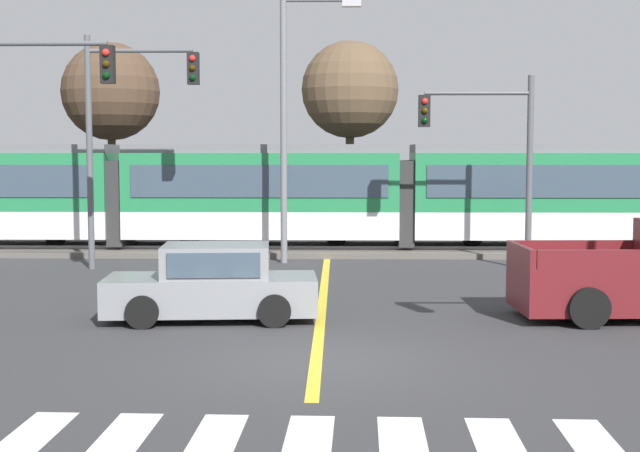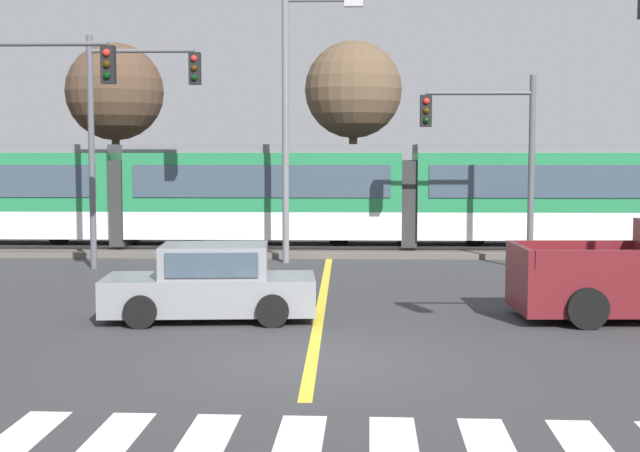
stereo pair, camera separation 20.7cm
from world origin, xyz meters
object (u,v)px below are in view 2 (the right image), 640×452
at_px(sedan_crossing, 211,285).
at_px(traffic_light_mid_left, 2,115).
at_px(street_lamp_centre, 294,110).
at_px(traffic_light_far_left, 126,118).
at_px(bare_tree_east, 353,90).
at_px(light_rail_tram, 265,191).
at_px(bare_tree_west, 115,92).
at_px(traffic_light_far_right, 492,143).

bearing_deg(sedan_crossing, traffic_light_mid_left, 146.09).
bearing_deg(street_lamp_centre, sedan_crossing, -96.91).
bearing_deg(traffic_light_far_left, traffic_light_mid_left, -117.46).
height_order(sedan_crossing, bare_tree_east, bare_tree_east).
bearing_deg(light_rail_tram, sedan_crossing, -89.92).
bearing_deg(traffic_light_mid_left, sedan_crossing, -33.91).
xyz_separation_m(sedan_crossing, bare_tree_west, (-6.60, 18.13, 5.05)).
height_order(sedan_crossing, bare_tree_west, bare_tree_west).
bearing_deg(traffic_light_far_right, street_lamp_centre, 166.15).
bearing_deg(traffic_light_far_left, traffic_light_far_right, 0.62).
relative_size(street_lamp_centre, bare_tree_west, 1.04).
xyz_separation_m(traffic_light_mid_left, traffic_light_far_right, (12.45, 4.03, -0.66)).
relative_size(light_rail_tram, street_lamp_centre, 3.48).
distance_m(traffic_light_far_right, street_lamp_centre, 5.97).
xyz_separation_m(traffic_light_far_right, bare_tree_west, (-13.44, 10.32, 2.14)).
distance_m(traffic_light_mid_left, traffic_light_far_right, 13.10).
distance_m(light_rail_tram, traffic_light_mid_left, 10.30).
bearing_deg(traffic_light_far_right, bare_tree_east, 114.81).
height_order(sedan_crossing, street_lamp_centre, street_lamp_centre).
relative_size(sedan_crossing, traffic_light_far_right, 0.78).
bearing_deg(sedan_crossing, bare_tree_east, 79.67).
bearing_deg(traffic_light_mid_left, bare_tree_west, 93.94).
xyz_separation_m(sedan_crossing, street_lamp_centre, (1.12, 9.22, 3.93)).
bearing_deg(street_lamp_centre, light_rail_tram, 111.28).
relative_size(traffic_light_far_right, street_lamp_centre, 0.69).
height_order(traffic_light_far_right, traffic_light_far_left, traffic_light_far_left).
bearing_deg(bare_tree_west, traffic_light_far_left, -73.81).
relative_size(traffic_light_far_left, bare_tree_east, 0.88).
bearing_deg(traffic_light_far_right, traffic_light_far_left, -179.38).
relative_size(sedan_crossing, bare_tree_east, 0.57).
bearing_deg(bare_tree_west, light_rail_tram, -42.29).
xyz_separation_m(street_lamp_centre, bare_tree_west, (-7.72, 8.91, 1.12)).
distance_m(sedan_crossing, bare_tree_east, 17.21).
xyz_separation_m(sedan_crossing, traffic_light_mid_left, (-5.62, 3.78, 3.56)).
xyz_separation_m(traffic_light_far_right, traffic_light_far_left, (-10.41, -0.11, 0.73)).
bearing_deg(traffic_light_far_right, sedan_crossing, -131.18).
height_order(street_lamp_centre, bare_tree_west, street_lamp_centre).
xyz_separation_m(light_rail_tram, bare_tree_east, (2.97, 4.07, 3.63)).
height_order(traffic_light_mid_left, bare_tree_east, bare_tree_east).
relative_size(light_rail_tram, bare_tree_west, 3.63).
xyz_separation_m(sedan_crossing, traffic_light_far_right, (6.83, 7.81, 2.90)).
xyz_separation_m(light_rail_tram, street_lamp_centre, (1.14, -2.92, 2.58)).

